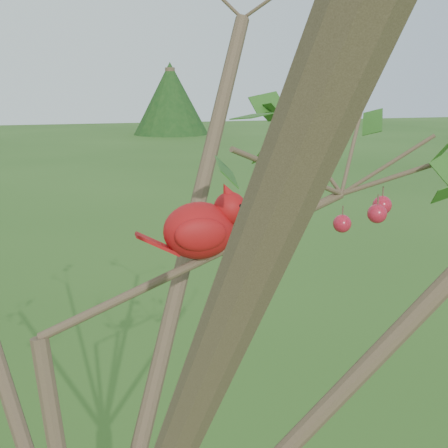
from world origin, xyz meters
name	(u,v)px	position (x,y,z in m)	size (l,w,h in m)	color
crabapple_tree	(79,267)	(0.03, -0.02, 2.12)	(2.35, 2.05, 2.95)	#403122
cardinal	(203,227)	(0.27, 0.07, 2.15)	(0.23, 0.12, 0.16)	#A00D14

